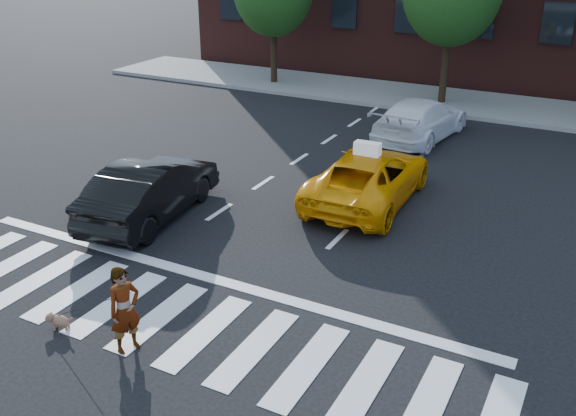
{
  "coord_description": "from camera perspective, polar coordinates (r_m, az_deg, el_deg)",
  "views": [
    {
      "loc": [
        6.66,
        -7.62,
        6.56
      ],
      "look_at": [
        0.95,
        3.23,
        1.1
      ],
      "focal_mm": 40.0,
      "sensor_mm": 36.0,
      "label": 1
    }
  ],
  "objects": [
    {
      "name": "ground",
      "position": [
        12.06,
        -11.36,
        -9.49
      ],
      "size": [
        120.0,
        120.0,
        0.0
      ],
      "primitive_type": "plane",
      "color": "black",
      "rests_on": "ground"
    },
    {
      "name": "crosswalk",
      "position": [
        12.06,
        -11.36,
        -9.46
      ],
      "size": [
        13.0,
        2.4,
        0.01
      ],
      "primitive_type": "cube",
      "color": "silver",
      "rests_on": "ground"
    },
    {
      "name": "taxi_sign",
      "position": [
        15.97,
        7.08,
        5.26
      ],
      "size": [
        0.66,
        0.3,
        0.32
      ],
      "primitive_type": "cube",
      "rotation": [
        0.0,
        0.0,
        3.17
      ],
      "color": "white",
      "rests_on": "taxi"
    },
    {
      "name": "stop_line",
      "position": [
        13.13,
        -7.03,
        -6.15
      ],
      "size": [
        12.0,
        0.3,
        0.01
      ],
      "primitive_type": "cube",
      "color": "silver",
      "rests_on": "ground"
    },
    {
      "name": "dog",
      "position": [
        12.12,
        -19.74,
        -9.38
      ],
      "size": [
        0.52,
        0.32,
        0.3
      ],
      "rotation": [
        0.0,
        0.0,
        0.35
      ],
      "color": "brown",
      "rests_on": "ground"
    },
    {
      "name": "white_suv",
      "position": [
        21.68,
        11.71,
        7.75
      ],
      "size": [
        2.38,
        4.82,
        1.35
      ],
      "primitive_type": "imported",
      "rotation": [
        0.0,
        0.0,
        3.03
      ],
      "color": "white",
      "rests_on": "ground"
    },
    {
      "name": "black_sedan",
      "position": [
        15.71,
        -12.12,
        1.61
      ],
      "size": [
        2.07,
        4.51,
        1.43
      ],
      "primitive_type": "imported",
      "rotation": [
        0.0,
        0.0,
        3.27
      ],
      "color": "black",
      "rests_on": "ground"
    },
    {
      "name": "sidewalk_far",
      "position": [
        26.78,
        12.7,
        9.41
      ],
      "size": [
        30.0,
        4.0,
        0.15
      ],
      "primitive_type": "cube",
      "color": "slate",
      "rests_on": "ground"
    },
    {
      "name": "taxi",
      "position": [
        16.42,
        7.19,
        2.75
      ],
      "size": [
        2.33,
        4.81,
        1.32
      ],
      "primitive_type": "imported",
      "rotation": [
        0.0,
        0.0,
        3.17
      ],
      "color": "orange",
      "rests_on": "ground"
    },
    {
      "name": "woman",
      "position": [
        10.95,
        -14.31,
        -8.78
      ],
      "size": [
        0.53,
        0.65,
        1.54
      ],
      "primitive_type": "imported",
      "rotation": [
        0.0,
        0.0,
        1.24
      ],
      "color": "#999999",
      "rests_on": "ground"
    }
  ]
}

